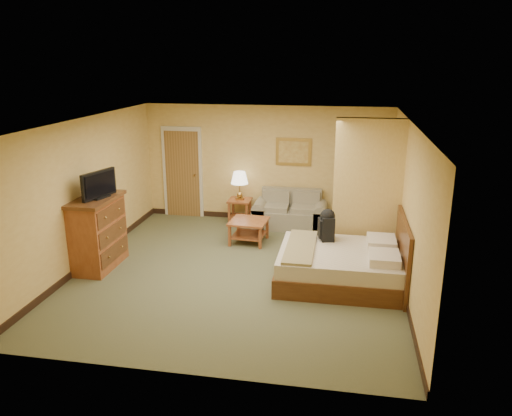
% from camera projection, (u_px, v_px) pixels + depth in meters
% --- Properties ---
extents(floor, '(6.00, 6.00, 0.00)m').
position_uv_depth(floor, '(239.00, 272.00, 8.71)').
color(floor, brown).
rests_on(floor, ground).
extents(ceiling, '(6.00, 6.00, 0.00)m').
position_uv_depth(ceiling, '(237.00, 122.00, 7.96)').
color(ceiling, white).
rests_on(ceiling, back_wall).
extents(back_wall, '(5.50, 0.02, 2.60)m').
position_uv_depth(back_wall, '(266.00, 164.00, 11.16)').
color(back_wall, '#DFB65F').
rests_on(back_wall, floor).
extents(left_wall, '(0.02, 6.00, 2.60)m').
position_uv_depth(left_wall, '(86.00, 193.00, 8.80)').
color(left_wall, '#DFB65F').
rests_on(left_wall, floor).
extents(right_wall, '(0.02, 6.00, 2.60)m').
position_uv_depth(right_wall, '(408.00, 208.00, 7.87)').
color(right_wall, '#DFB65F').
rests_on(right_wall, floor).
extents(partition, '(1.20, 0.15, 2.60)m').
position_uv_depth(partition, '(367.00, 192.00, 8.85)').
color(partition, '#DFB65F').
rests_on(partition, floor).
extents(door, '(0.94, 0.16, 2.10)m').
position_uv_depth(door, '(183.00, 173.00, 11.54)').
color(door, beige).
rests_on(door, floor).
extents(baseboard, '(5.50, 0.02, 0.12)m').
position_uv_depth(baseboard, '(266.00, 217.00, 11.51)').
color(baseboard, black).
rests_on(baseboard, floor).
extents(loveseat, '(1.62, 0.75, 0.82)m').
position_uv_depth(loveseat, '(290.00, 215.00, 10.95)').
color(loveseat, gray).
rests_on(loveseat, floor).
extents(side_table, '(0.50, 0.50, 0.55)m').
position_uv_depth(side_table, '(240.00, 207.00, 11.20)').
color(side_table, brown).
rests_on(side_table, floor).
extents(table_lamp, '(0.38, 0.38, 0.63)m').
position_uv_depth(table_lamp, '(240.00, 179.00, 11.00)').
color(table_lamp, '#AE8440').
rests_on(table_lamp, side_table).
extents(coffee_table, '(0.77, 0.77, 0.47)m').
position_uv_depth(coffee_table, '(249.00, 226.00, 10.01)').
color(coffee_table, brown).
rests_on(coffee_table, floor).
extents(wall_picture, '(0.78, 0.04, 0.61)m').
position_uv_depth(wall_picture, '(294.00, 152.00, 10.95)').
color(wall_picture, '#B78E3F').
rests_on(wall_picture, back_wall).
extents(dresser, '(0.63, 1.20, 1.28)m').
position_uv_depth(dresser, '(98.00, 232.00, 8.74)').
color(dresser, brown).
rests_on(dresser, floor).
extents(tv, '(0.28, 0.76, 0.47)m').
position_uv_depth(tv, '(99.00, 185.00, 8.48)').
color(tv, black).
rests_on(tv, dresser).
extents(bed, '(2.07, 1.76, 1.14)m').
position_uv_depth(bed, '(345.00, 265.00, 8.21)').
color(bed, '#4B2711').
rests_on(bed, floor).
extents(backpack, '(0.27, 0.36, 0.55)m').
position_uv_depth(backpack, '(327.00, 224.00, 8.57)').
color(backpack, black).
rests_on(backpack, bed).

